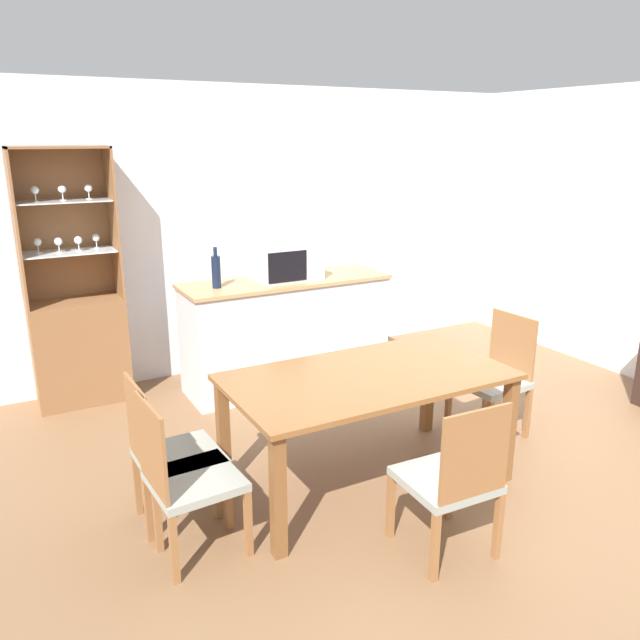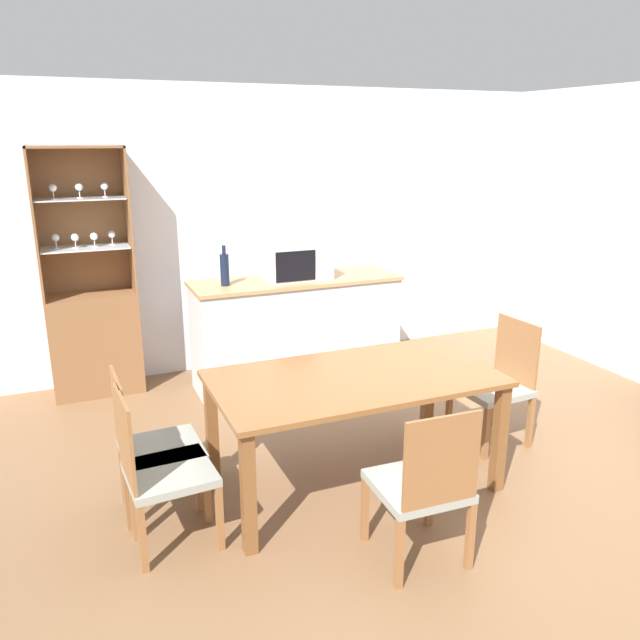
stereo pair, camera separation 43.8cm
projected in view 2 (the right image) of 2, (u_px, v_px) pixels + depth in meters
name	position (u px, v px, depth m)	size (l,w,h in m)	color
ground_plane	(441.00, 482.00, 3.96)	(18.00, 18.00, 0.00)	brown
wall_back	(294.00, 228.00, 5.92)	(6.80, 0.06, 2.55)	silver
kitchen_counter	(296.00, 331.00, 5.44)	(1.79, 0.58, 0.95)	silver
display_cabinet	(94.00, 324.00, 5.23)	(0.72, 0.39, 2.04)	brown
dining_table	(354.00, 390.00, 3.77)	(1.70, 0.93, 0.73)	brown
dining_chair_side_left_near	(160.00, 470.00, 3.26)	(0.47, 0.47, 0.88)	#999E93
dining_chair_side_left_far	(152.00, 447.00, 3.51)	(0.45, 0.45, 0.88)	#999E93
dining_chair_head_near	(423.00, 486.00, 3.12)	(0.45, 0.45, 0.88)	#999E93
dining_chair_side_right_far	(497.00, 384.00, 4.39)	(0.47, 0.47, 0.88)	#999E93
microwave	(296.00, 261.00, 5.29)	(0.54, 0.40, 0.29)	silver
wine_bottle	(225.00, 269.00, 5.02)	(0.07, 0.07, 0.33)	#141E38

